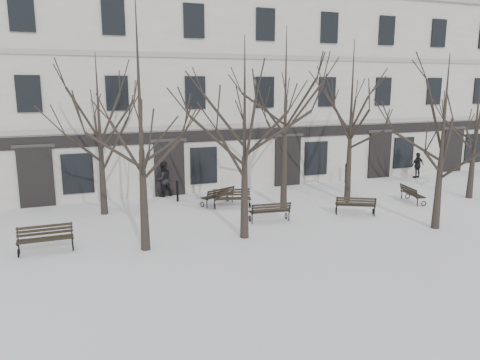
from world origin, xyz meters
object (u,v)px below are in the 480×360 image
tree_3 (476,123)px  bench_2 (355,205)px  tree_2 (444,122)px  tree_1 (245,115)px  bench_3 (232,198)px  bench_4 (218,196)px  bench_1 (270,211)px  tree_0 (139,99)px  bench_0 (45,238)px  bench_5 (412,194)px

tree_3 → bench_2: tree_3 is taller
tree_2 → bench_2: bearing=123.7°
tree_1 → bench_2: 7.33m
tree_1 → tree_3: bearing=7.4°
bench_3 → bench_4: bearing=138.7°
bench_1 → bench_2: bearing=-179.5°
tree_0 → bench_1: tree_0 is taller
bench_0 → bench_1: (8.95, 0.48, -0.03)m
bench_1 → bench_0: bearing=9.9°
tree_1 → bench_3: (1.12, 4.40, -4.24)m
tree_0 → bench_1: size_ratio=4.71×
tree_3 → bench_1: tree_3 is taller
bench_4 → tree_1: bearing=59.8°
tree_3 → tree_0: bearing=-174.3°
tree_0 → bench_3: tree_0 is taller
tree_3 → bench_0: size_ratio=3.34×
bench_3 → bench_4: size_ratio=1.02×
tree_2 → bench_4: tree_2 is taller
bench_1 → bench_5: bench_1 is taller
bench_0 → bench_1: size_ratio=1.03×
bench_4 → tree_0: bearing=25.7°
bench_3 → tree_0: bearing=-123.7°
bench_2 → tree_0: bearing=35.5°
bench_1 → bench_3: size_ratio=0.97×
tree_0 → tree_1: 3.86m
tree_2 → bench_5: size_ratio=4.01×
tree_0 → tree_2: (11.59, -1.78, -0.96)m
tree_1 → bench_5: (9.86, 2.05, -4.27)m
bench_4 → bench_5: bearing=138.9°
bench_1 → bench_3: 2.91m
bench_5 → bench_1: bearing=106.1°
bench_1 → bench_2: 4.08m
tree_0 → bench_3: bearing=41.5°
bench_5 → tree_1: bearing=114.4°
tree_0 → bench_1: 7.59m
tree_0 → tree_3: bearing=5.7°
tree_3 → bench_0: bearing=-178.2°
bench_1 → bench_2: bench_2 is taller
bench_1 → bench_5: bearing=-169.8°
tree_0 → bench_1: bearing=15.4°
tree_2 → bench_5: bearing=61.3°
bench_3 → tree_1: bearing=-89.6°
bench_3 → bench_1: bearing=-61.5°
tree_2 → bench_5: (2.08, 3.80, -3.92)m
tree_0 → tree_1: (3.81, -0.03, -0.62)m
bench_0 → tree_3: bearing=1.3°
bench_2 → bench_0: bearing=29.1°
bench_1 → bench_2: size_ratio=1.00×
tree_0 → bench_4: (4.47, 5.06, -4.86)m
bench_2 → bench_4: size_ratio=0.99×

